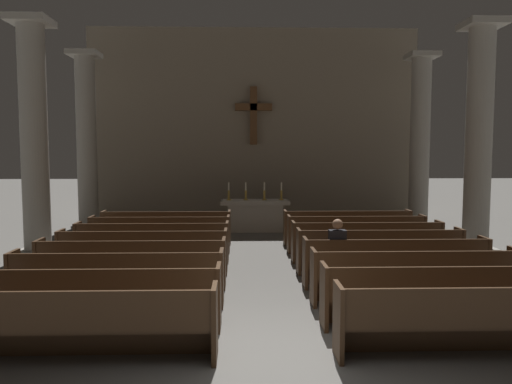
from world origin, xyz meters
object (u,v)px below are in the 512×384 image
(pew_left_row_3, at_px, (118,279))
(pew_right_row_1, at_px, (476,320))
(pew_right_row_4, at_px, (395,262))
(pew_left_row_5, at_px, (143,252))
(column_left_third, at_px, (87,145))
(candlestick_outer_left, at_px, (229,195))
(pew_right_row_7, at_px, (356,233))
(candlestick_outer_right, at_px, (281,195))
(pew_right_row_8, at_px, (347,227))
(column_right_third, at_px, (420,145))
(pew_left_row_2, at_px, (99,298))
(candlestick_inner_right, at_px, (264,195))
(pew_left_row_7, at_px, (160,234))
(pew_left_row_6, at_px, (153,242))
(altar, at_px, (255,215))
(pew_right_row_5, at_px, (379,251))
(pew_left_row_4, at_px, (132,264))
(pew_right_row_3, at_px, (415,277))
(candlestick_inner_left, at_px, (246,195))
(pew_right_row_2, at_px, (441,295))
(column_left_second, at_px, (34,143))
(lone_worshipper, at_px, (336,251))
(column_right_second, at_px, (479,143))
(pew_left_row_1, at_px, (74,324))
(pew_left_row_8, at_px, (167,228))
(pew_right_row_6, at_px, (367,241))

(pew_left_row_3, bearing_deg, pew_right_row_1, -23.75)
(pew_right_row_4, bearing_deg, pew_left_row_5, 167.59)
(column_left_third, bearing_deg, candlestick_outer_left, -3.61)
(pew_right_row_7, distance_m, candlestick_outer_right, 3.87)
(pew_right_row_7, height_order, pew_right_row_8, same)
(pew_right_row_1, xyz_separation_m, candlestick_outer_left, (-3.36, 10.04, 0.71))
(pew_left_row_5, relative_size, column_right_third, 0.61)
(pew_left_row_2, distance_m, pew_left_row_5, 3.31)
(pew_left_row_3, distance_m, candlestick_inner_right, 8.35)
(pew_left_row_7, xyz_separation_m, candlestick_outer_left, (1.66, 3.42, 0.71))
(pew_left_row_6, bearing_deg, altar, 61.00)
(pew_left_row_6, distance_m, pew_right_row_5, 5.13)
(pew_left_row_4, distance_m, candlestick_inner_right, 7.32)
(pew_left_row_4, height_order, pew_right_row_3, same)
(pew_right_row_5, xyz_separation_m, candlestick_inner_left, (-2.81, 5.63, 0.71))
(pew_right_row_2, bearing_deg, column_left_second, 147.22)
(pew_left_row_2, relative_size, column_left_second, 0.61)
(pew_left_row_2, height_order, lone_worshipper, lone_worshipper)
(pew_right_row_4, bearing_deg, candlestick_inner_right, 108.16)
(candlestick_outer_left, bearing_deg, pew_left_row_2, -100.51)
(pew_right_row_3, bearing_deg, column_left_second, 153.21)
(pew_left_row_6, bearing_deg, pew_right_row_5, -12.41)
(pew_left_row_7, relative_size, candlestick_outer_right, 6.16)
(pew_right_row_3, distance_m, column_right_second, 5.47)
(candlestick_inner_left, bearing_deg, pew_left_row_1, -102.40)
(pew_left_row_8, distance_m, candlestick_outer_left, 2.94)
(pew_left_row_2, bearing_deg, pew_right_row_4, 23.75)
(pew_right_row_1, distance_m, pew_right_row_3, 2.21)
(candlestick_inner_right, bearing_deg, pew_left_row_2, -107.44)
(pew_left_row_1, height_order, pew_right_row_1, same)
(lone_worshipper, bearing_deg, pew_left_row_4, -179.43)
(pew_left_row_2, height_order, candlestick_inner_left, candlestick_inner_left)
(column_right_second, xyz_separation_m, candlestick_outer_right, (-4.58, 3.83, -1.60))
(candlestick_inner_left, bearing_deg, pew_right_row_7, -50.62)
(pew_right_row_6, xyz_separation_m, pew_right_row_7, (0.00, 1.10, 0.00))
(altar, relative_size, candlestick_inner_left, 3.85)
(pew_right_row_5, height_order, pew_right_row_6, same)
(pew_right_row_1, bearing_deg, altar, 104.02)
(lone_worshipper, bearing_deg, pew_right_row_6, 62.45)
(pew_left_row_7, distance_m, pew_right_row_4, 6.01)
(pew_right_row_3, distance_m, candlestick_inner_left, 8.35)
(pew_right_row_2, height_order, candlestick_outer_right, candlestick_outer_right)
(pew_right_row_4, height_order, pew_right_row_5, same)
(pew_left_row_4, bearing_deg, candlestick_outer_left, 76.17)
(column_left_second, relative_size, candlestick_outer_left, 10.05)
(column_left_second, height_order, altar, column_left_second)
(candlestick_outer_left, bearing_deg, column_left_third, 176.39)
(altar, bearing_deg, lone_worshipper, -78.38)
(pew_left_row_4, xyz_separation_m, candlestick_inner_right, (2.81, 6.73, 0.71))
(candlestick_outer_right, bearing_deg, column_left_second, -148.63)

